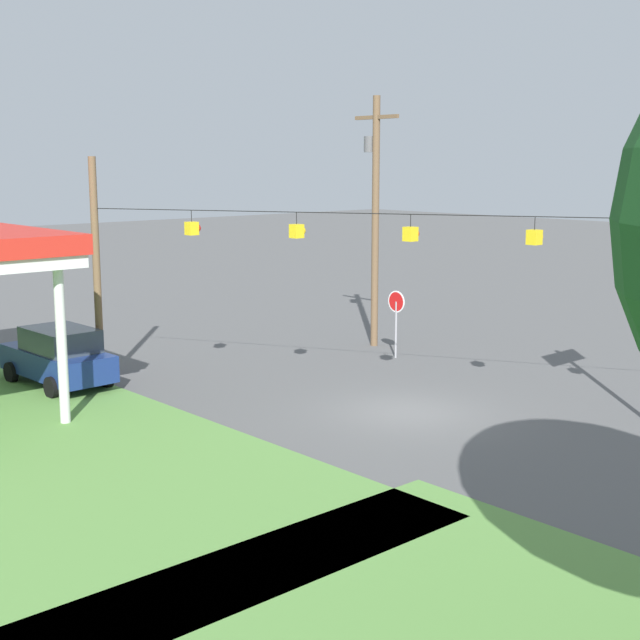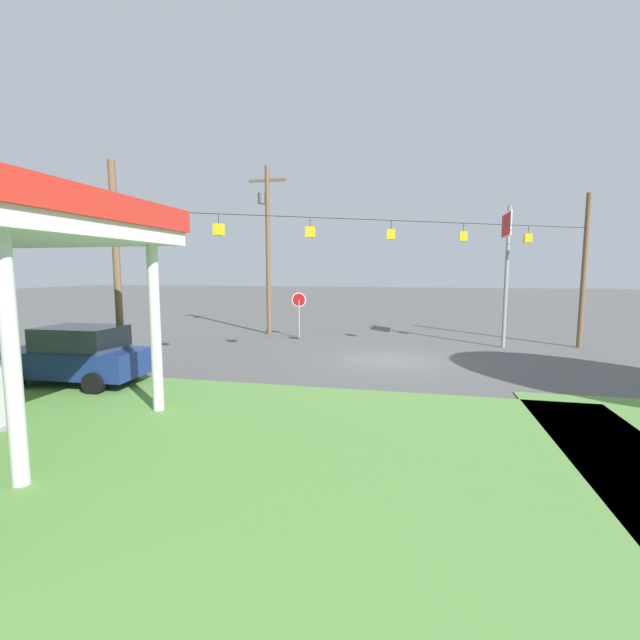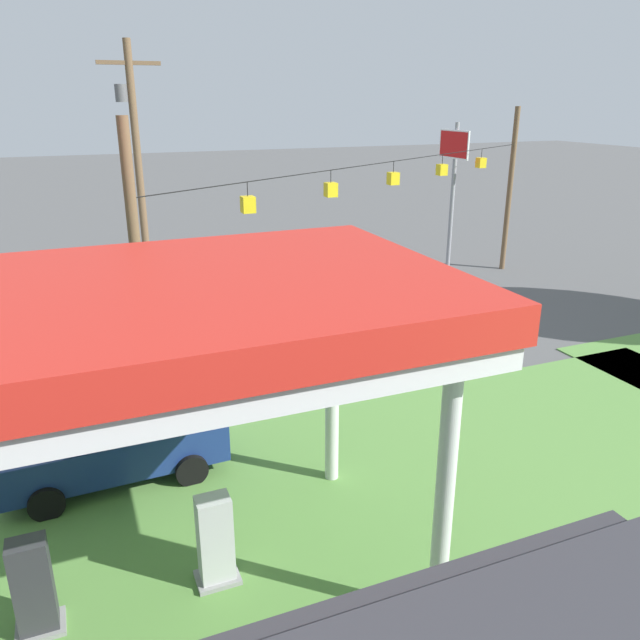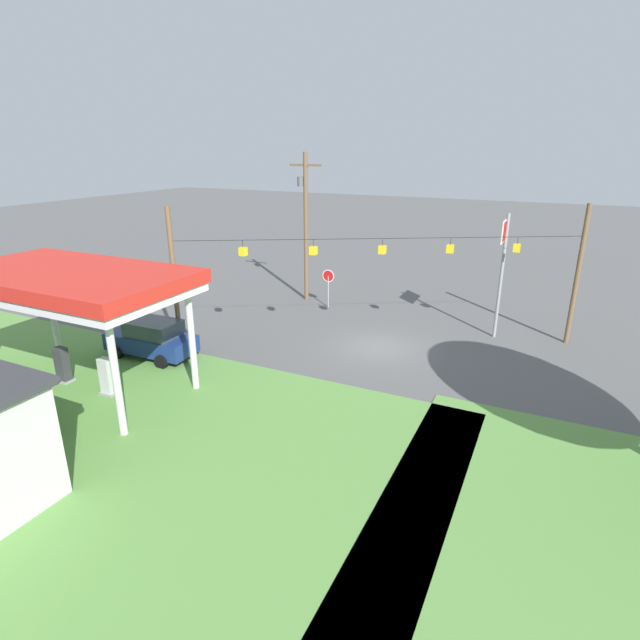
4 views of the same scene
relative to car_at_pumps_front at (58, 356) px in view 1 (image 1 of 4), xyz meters
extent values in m
plane|color=#565656|center=(-9.68, -6.04, -0.98)|extent=(160.00, 160.00, 0.00)
cylinder|color=silver|center=(-4.12, 1.83, 1.20)|extent=(0.28, 0.28, 4.35)
cube|color=navy|center=(0.08, 0.00, -0.22)|extent=(4.56, 2.00, 0.83)
cube|color=#333D47|center=(-0.19, -0.01, 0.57)|extent=(2.53, 1.78, 0.74)
cylinder|color=black|center=(1.44, 0.99, -0.64)|extent=(0.69, 0.24, 0.68)
cylinder|color=black|center=(1.51, -0.90, -0.64)|extent=(0.69, 0.24, 0.68)
cylinder|color=black|center=(-1.34, 0.90, -0.64)|extent=(0.69, 0.24, 0.68)
cylinder|color=black|center=(-1.28, -0.99, -0.64)|extent=(0.69, 0.24, 0.68)
cylinder|color=#99999E|center=(-4.44, -11.13, 0.07)|extent=(0.08, 0.08, 2.10)
cylinder|color=white|center=(-4.44, -11.13, 1.12)|extent=(0.80, 0.03, 0.80)
cylinder|color=red|center=(-4.44, -11.13, 1.12)|extent=(0.70, 0.03, 0.70)
cylinder|color=brown|center=(-2.34, -12.13, 3.83)|extent=(0.28, 0.28, 9.60)
cube|color=brown|center=(-2.34, -12.13, 7.83)|extent=(2.20, 0.14, 0.14)
cylinder|color=#59595B|center=(-1.99, -12.13, 6.83)|extent=(0.44, 0.44, 0.60)
cylinder|color=brown|center=(-0.86, -1.04, 2.68)|extent=(0.24, 0.24, 7.31)
cylinder|color=black|center=(-9.68, -6.04, 4.73)|extent=(17.66, 10.02, 0.02)
cylinder|color=black|center=(-12.63, -7.71, 4.55)|extent=(0.02, 0.02, 0.35)
cube|color=yellow|center=(-12.63, -7.71, 4.18)|extent=(0.32, 0.32, 0.40)
sphere|color=yellow|center=(-12.63, -7.88, 4.18)|extent=(0.28, 0.28, 0.28)
cylinder|color=black|center=(-9.68, -6.04, 4.55)|extent=(0.02, 0.02, 0.35)
cube|color=yellow|center=(-9.68, -6.04, 4.18)|extent=(0.32, 0.32, 0.40)
sphere|color=red|center=(-9.68, -6.21, 4.18)|extent=(0.28, 0.28, 0.28)
cylinder|color=black|center=(-6.74, -4.37, 4.55)|extent=(0.02, 0.02, 0.35)
cube|color=yellow|center=(-6.74, -4.37, 4.18)|extent=(0.32, 0.32, 0.40)
sphere|color=yellow|center=(-6.74, -4.54, 4.18)|extent=(0.28, 0.28, 0.28)
cylinder|color=black|center=(-3.80, -2.71, 4.55)|extent=(0.02, 0.02, 0.35)
cube|color=yellow|center=(-3.80, -2.71, 4.18)|extent=(0.32, 0.32, 0.40)
sphere|color=red|center=(-3.80, -2.88, 4.18)|extent=(0.28, 0.28, 0.28)
camera|label=1|loc=(-26.48, 12.49, 6.16)|focal=50.00mm
camera|label=2|loc=(-10.66, 11.61, 2.73)|focal=24.00mm
camera|label=3|loc=(0.43, 12.23, 6.64)|focal=35.00mm
camera|label=4|loc=(-17.41, 17.02, 8.98)|focal=28.00mm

